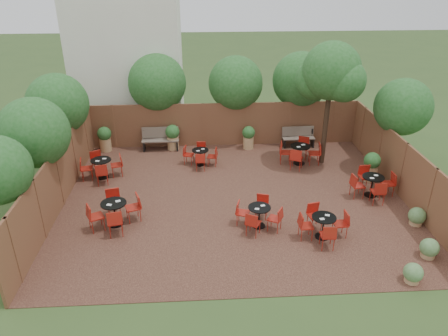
{
  "coord_description": "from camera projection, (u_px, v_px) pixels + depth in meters",
  "views": [
    {
      "loc": [
        -1.17,
        -13.14,
        7.66
      ],
      "look_at": [
        -0.33,
        0.5,
        1.0
      ],
      "focal_mm": 34.12,
      "sensor_mm": 36.0,
      "label": 1
    }
  ],
  "objects": [
    {
      "name": "planters",
      "position": [
        220.0,
        144.0,
        18.17
      ],
      "size": [
        11.32,
        4.16,
        1.15
      ],
      "color": "#A78053",
      "rests_on": "courtyard_paving"
    },
    {
      "name": "overhang_foliage",
      "position": [
        193.0,
        98.0,
        17.08
      ],
      "size": [
        15.47,
        10.55,
        2.58
      ],
      "color": "#1D521A",
      "rests_on": "ground"
    },
    {
      "name": "park_bench_right",
      "position": [
        298.0,
        136.0,
        19.33
      ],
      "size": [
        1.47,
        0.52,
        0.9
      ],
      "rotation": [
        0.0,
        0.0,
        0.03
      ],
      "color": "brown",
      "rests_on": "courtyard_paving"
    },
    {
      "name": "courtyard_tree",
      "position": [
        331.0,
        75.0,
        16.31
      ],
      "size": [
        2.51,
        2.41,
        4.99
      ],
      "rotation": [
        0.0,
        0.0,
        -0.13
      ],
      "color": "black",
      "rests_on": "courtyard_paving"
    },
    {
      "name": "bistro_tables",
      "position": [
        236.0,
        184.0,
        15.27
      ],
      "size": [
        11.53,
        6.87,
        0.93
      ],
      "color": "black",
      "rests_on": "courtyard_paving"
    },
    {
      "name": "ground",
      "position": [
        234.0,
        199.0,
        15.21
      ],
      "size": [
        80.0,
        80.0,
        0.0
      ],
      "primitive_type": "plane",
      "color": "#354F23",
      "rests_on": "ground"
    },
    {
      "name": "courtyard_paving",
      "position": [
        234.0,
        199.0,
        15.2
      ],
      "size": [
        12.0,
        10.0,
        0.02
      ],
      "primitive_type": "cube",
      "color": "#351C15",
      "rests_on": "ground"
    },
    {
      "name": "fence_right",
      "position": [
        403.0,
        169.0,
        15.1
      ],
      "size": [
        0.08,
        10.0,
        2.0
      ],
      "primitive_type": "cube",
      "color": "brown",
      "rests_on": "ground"
    },
    {
      "name": "low_shrubs",
      "position": [
        420.0,
        243.0,
        12.36
      ],
      "size": [
        1.91,
        3.18,
        0.59
      ],
      "color": "#A78053",
      "rests_on": "courtyard_paving"
    },
    {
      "name": "fence_back",
      "position": [
        225.0,
        124.0,
        19.26
      ],
      "size": [
        12.0,
        0.08,
        2.0
      ],
      "primitive_type": "cube",
      "color": "brown",
      "rests_on": "ground"
    },
    {
      "name": "park_bench_left",
      "position": [
        160.0,
        138.0,
        18.97
      ],
      "size": [
        1.64,
        0.55,
        1.01
      ],
      "rotation": [
        0.0,
        0.0,
        0.02
      ],
      "color": "brown",
      "rests_on": "courtyard_paving"
    },
    {
      "name": "neighbour_building",
      "position": [
        128.0,
        46.0,
        20.39
      ],
      "size": [
        5.0,
        4.0,
        8.0
      ],
      "primitive_type": "cube",
      "color": "silver",
      "rests_on": "ground"
    },
    {
      "name": "fence_left",
      "position": [
        59.0,
        179.0,
        14.44
      ],
      "size": [
        0.08,
        10.0,
        2.0
      ],
      "primitive_type": "cube",
      "color": "brown",
      "rests_on": "ground"
    }
  ]
}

